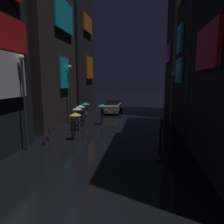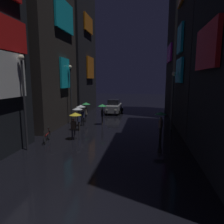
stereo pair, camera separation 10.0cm
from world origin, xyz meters
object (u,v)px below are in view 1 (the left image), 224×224
Objects in this scene: streetlamp_right_far at (173,94)px; streetlamp_left_far at (70,88)px; pedestrian_foreground_right_green at (86,107)px; pedestrian_far_right_yellow at (75,119)px; streetlamp_left_near at (24,93)px; pedestrian_midstreet_centre_green at (102,109)px; pedestrian_foreground_left_green at (161,117)px; pedestrian_midstreet_left_clear at (81,109)px; car_distant at (113,107)px; bicycle_parked_at_storefront at (47,137)px; pedestrian_near_crossing_clear at (78,112)px.

streetlamp_left_far is (-10.00, 0.73, 0.41)m from streetlamp_right_far.
pedestrian_foreground_right_green is 6.66m from pedestrian_far_right_yellow.
pedestrian_midstreet_centre_green is at bearing 68.17° from streetlamp_left_near.
pedestrian_foreground_right_green is at bearing 99.54° from pedestrian_far_right_yellow.
pedestrian_foreground_left_green is at bearing -23.93° from streetlamp_left_far.
pedestrian_midstreet_centre_green is 6.78m from pedestrian_foreground_left_green.
pedestrian_midstreet_left_clear is 0.51× the size of car_distant.
pedestrian_far_right_yellow is 0.51× the size of car_distant.
pedestrian_foreground_right_green and pedestrian_midstreet_centre_green have the same top height.
car_distant is (2.95, 13.30, 0.54)m from bicycle_parked_at_storefront.
pedestrian_midstreet_centre_green is at bearing 80.24° from pedestrian_far_right_yellow.
streetlamp_right_far is at bearing -6.93° from pedestrian_midstreet_centre_green.
pedestrian_midstreet_left_clear is at bearing -103.92° from car_distant.
pedestrian_midstreet_left_clear is at bearing -32.18° from streetlamp_left_far.
streetlamp_left_near is at bearing -111.83° from pedestrian_midstreet_centre_green.
pedestrian_midstreet_left_clear is (-0.24, 1.71, 0.00)m from pedestrian_near_crossing_clear.
streetlamp_left_far reaches higher than bicycle_parked_at_storefront.
pedestrian_near_crossing_clear reaches higher than car_distant.
pedestrian_midstreet_centre_green is 1.00× the size of pedestrian_midstreet_left_clear.
bicycle_parked_at_storefront is at bearing -164.74° from pedestrian_foreground_left_green.
pedestrian_midstreet_left_clear is 2.60m from streetlamp_left_far.
pedestrian_near_crossing_clear is at bearing -122.07° from pedestrian_midstreet_centre_green.
streetlamp_left_far is at bearing -136.35° from pedestrian_foreground_right_green.
pedestrian_foreground_right_green is 6.38m from car_distant.
pedestrian_midstreet_centre_green is 7.00m from bicycle_parked_at_storefront.
car_distant is at bearing 85.34° from pedestrian_far_right_yellow.
pedestrian_midstreet_left_clear is at bearing 79.29° from streetlamp_left_near.
streetlamp_left_near is 12.41m from streetlamp_right_far.
pedestrian_far_right_yellow is 2.43m from bicycle_parked_at_storefront.
pedestrian_midstreet_centre_green and pedestrian_foreground_left_green have the same top height.
pedestrian_far_right_yellow and pedestrian_foreground_left_green have the same top height.
streetlamp_left_near is (-3.34, -15.19, 2.82)m from car_distant.
car_distant is 0.69× the size of streetlamp_left_far.
pedestrian_midstreet_centre_green reaches higher than car_distant.
pedestrian_far_right_yellow is at bearing -80.46° from pedestrian_foreground_right_green.
pedestrian_near_crossing_clear is at bearing 71.49° from bicycle_parked_at_storefront.
pedestrian_midstreet_centre_green is at bearing 65.36° from bicycle_parked_at_storefront.
streetlamp_left_near reaches higher than pedestrian_foreground_right_green.
pedestrian_midstreet_centre_green is at bearing 1.51° from streetlamp_left_far.
pedestrian_midstreet_centre_green and pedestrian_midstreet_left_clear have the same top height.
pedestrian_foreground_left_green is 7.99m from pedestrian_midstreet_left_clear.
pedestrian_far_right_yellow is at bearing -166.72° from pedestrian_foreground_left_green.
streetlamp_left_far is at bearing 121.90° from pedestrian_near_crossing_clear.
streetlamp_left_far reaches higher than pedestrian_midstreet_left_clear.
pedestrian_midstreet_left_clear is (-1.90, -0.94, 0.00)m from pedestrian_midstreet_centre_green.
bicycle_parked_at_storefront is at bearing -96.39° from pedestrian_foreground_right_green.
car_distant is at bearing 70.40° from pedestrian_foreground_right_green.
bicycle_parked_at_storefront is at bearing -100.31° from pedestrian_midstreet_left_clear.
pedestrian_foreground_left_green is (7.54, -5.05, 0.00)m from pedestrian_foreground_right_green.
pedestrian_midstreet_centre_green is at bearing 57.93° from pedestrian_near_crossing_clear.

